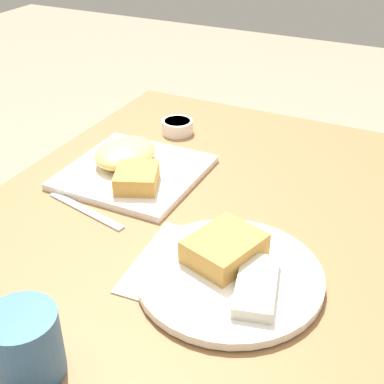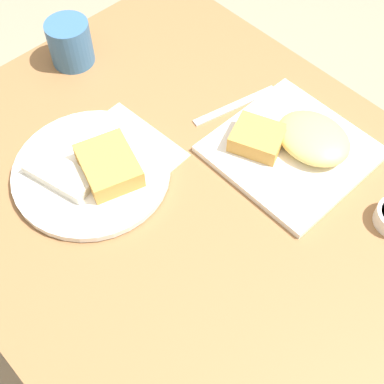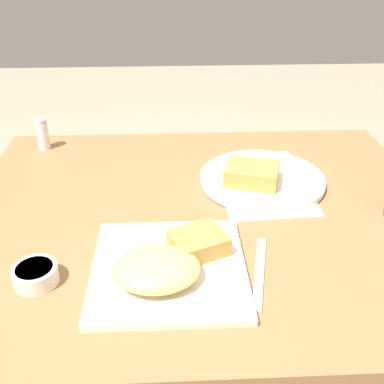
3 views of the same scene
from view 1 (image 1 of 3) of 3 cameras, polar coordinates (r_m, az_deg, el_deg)
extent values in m
cube|color=olive|center=(1.02, 1.24, -3.37)|extent=(1.05, 0.85, 0.04)
cylinder|color=brown|center=(1.71, -3.35, -2.74)|extent=(0.05, 0.05, 0.72)
cube|color=beige|center=(0.87, 1.97, -8.64)|extent=(0.22, 0.27, 0.00)
cube|color=white|center=(1.14, -6.17, 2.11)|extent=(0.27, 0.27, 0.01)
ellipsoid|color=#EFCC6B|center=(1.16, -7.16, 4.16)|extent=(0.15, 0.12, 0.04)
cube|color=gold|center=(1.07, -5.91, 1.53)|extent=(0.12, 0.11, 0.04)
cylinder|color=white|center=(0.86, 4.03, -8.89)|extent=(0.30, 0.30, 0.01)
cube|color=gold|center=(0.87, 3.49, -5.97)|extent=(0.14, 0.13, 0.04)
cube|color=beige|center=(0.82, 6.87, -9.89)|extent=(0.14, 0.09, 0.02)
cylinder|color=white|center=(1.32, -1.57, 6.99)|extent=(0.08, 0.08, 0.03)
cylinder|color=#D1B775|center=(1.32, -1.58, 7.54)|extent=(0.06, 0.06, 0.00)
cube|color=silver|center=(1.04, -11.29, -1.94)|extent=(0.06, 0.19, 0.00)
cylinder|color=#386693|center=(0.73, -17.38, -15.32)|extent=(0.09, 0.09, 0.10)
camera|label=2|loc=(1.20, 36.25, 39.16)|focal=50.00mm
camera|label=3|loc=(1.43, -32.21, 26.08)|focal=42.00mm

